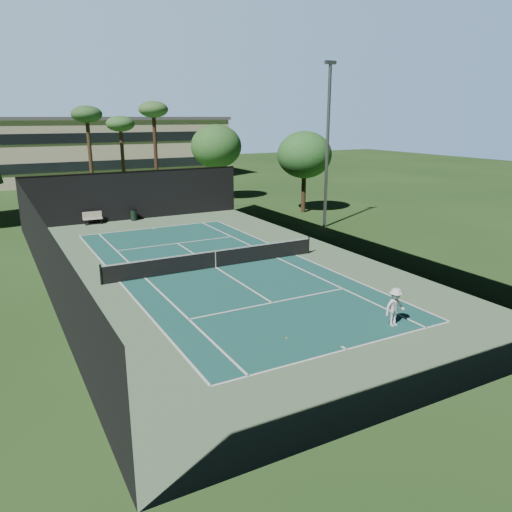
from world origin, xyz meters
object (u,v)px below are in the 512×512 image
Objects in this scene: tennis_ball_c at (244,255)px; park_bench at (93,218)px; tennis_ball_a at (287,338)px; tennis_ball_d at (93,261)px; player at (395,307)px; trash_bin at (134,215)px; tennis_ball_b at (214,261)px; tennis_net at (215,258)px.

park_bench is at bearing 114.55° from tennis_ball_c.
tennis_ball_a is 1.03× the size of tennis_ball_d.
player is at bearing -75.44° from park_bench.
player reaches higher than park_bench.
player is 1.74× the size of trash_bin.
tennis_ball_c reaches higher than tennis_ball_b.
tennis_ball_c is at bearing 89.66° from player.
tennis_ball_d is 0.07× the size of trash_bin.
park_bench reaches higher than trash_bin.
tennis_ball_b is (-2.66, 12.28, -0.79)m from player.
tennis_ball_d is at bearing 160.48° from tennis_ball_c.
tennis_ball_a is (-1.44, -10.00, -0.52)m from tennis_net.
trash_bin is (3.30, -0.08, -0.07)m from park_bench.
tennis_ball_b is 1.02× the size of tennis_ball_d.
tennis_ball_a is 11.41m from tennis_ball_b.
trash_bin is at bearing 87.85° from tennis_ball_a.
player is 21.78× the size of tennis_ball_c.
player reaches higher than tennis_ball_a.
tennis_net is at bearing -149.49° from tennis_ball_c.
tennis_ball_d is (-9.10, 15.64, -0.79)m from player.
park_bench is 1.59× the size of trash_bin.
tennis_ball_b is at bearing -171.94° from tennis_ball_c.
park_bench reaches higher than tennis_ball_d.
tennis_ball_c is 9.12m from tennis_ball_d.
tennis_ball_d is (-8.60, 3.05, -0.01)m from tennis_ball_c.
tennis_net is 10.12m from tennis_ball_a.
tennis_ball_a is at bearing -84.78° from park_bench.
trash_bin reaches higher than tennis_ball_b.
tennis_net is 7.87× the size of player.
player is at bearing -87.73° from tennis_ball_c.
tennis_ball_d is at bearing -116.60° from trash_bin.
tennis_ball_c is (-0.50, 12.59, -0.78)m from player.
tennis_ball_a is 25.56m from trash_bin.
player reaches higher than tennis_ball_b.
trash_bin is (-3.62, 26.57, -0.34)m from player.
trash_bin is at bearing 91.79° from tennis_net.
park_bench is at bearing 101.94° from player.
tennis_ball_b is (0.47, 1.25, -0.52)m from tennis_net.
tennis_ball_a is 1.01× the size of tennis_ball_b.
trash_bin is (-3.12, 13.98, 0.44)m from tennis_ball_c.
tennis_net is at bearing -76.39° from park_bench.
trash_bin is (-0.96, 14.28, 0.45)m from tennis_ball_b.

